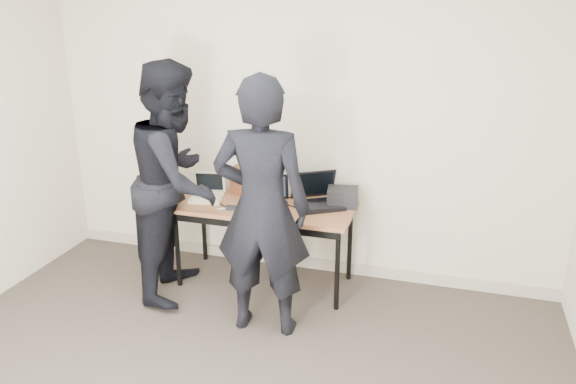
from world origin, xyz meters
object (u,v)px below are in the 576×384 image
at_px(equipment_box, 343,197).
at_px(leather_satchel, 252,181).
at_px(laptop_center, 267,199).
at_px(laptop_beige, 207,194).
at_px(laptop_right, 317,198).
at_px(desk, 264,212).
at_px(person_typist, 262,209).
at_px(person_observer, 176,181).

bearing_deg(equipment_box, leather_satchel, 177.48).
relative_size(laptop_center, equipment_box, 1.52).
relative_size(laptop_beige, laptop_center, 0.82).
bearing_deg(laptop_right, laptop_beige, 155.60).
bearing_deg(equipment_box, desk, -163.06).
relative_size(desk, person_typist, 0.79).
bearing_deg(leather_satchel, person_typist, -64.78).
xyz_separation_m(laptop_beige, laptop_right, (0.94, 0.12, 0.02)).
xyz_separation_m(laptop_right, person_observer, (-1.07, -0.41, 0.18)).
height_order(desk, laptop_center, laptop_center).
height_order(leather_satchel, equipment_box, leather_satchel).
height_order(leather_satchel, person_typist, person_typist).
relative_size(equipment_box, person_typist, 0.13).
bearing_deg(laptop_center, laptop_right, 8.02).
relative_size(laptop_right, equipment_box, 2.00).
height_order(desk, leather_satchel, leather_satchel).
bearing_deg(person_typist, laptop_center, -79.90).
bearing_deg(person_observer, equipment_box, -78.47).
height_order(desk, laptop_right, laptop_right).
bearing_deg(person_typist, equipment_box, -121.88).
xyz_separation_m(leather_satchel, person_typist, (0.39, -0.87, 0.11)).
bearing_deg(leather_satchel, desk, -50.62).
relative_size(desk, laptop_center, 3.92).
distance_m(desk, person_typist, 0.74).
bearing_deg(person_observer, desk, -75.34).
bearing_deg(laptop_beige, laptop_center, -11.29).
height_order(laptop_beige, leather_satchel, leather_satchel).
bearing_deg(desk, leather_satchel, 128.29).
distance_m(laptop_beige, laptop_center, 0.55).
bearing_deg(equipment_box, laptop_center, -162.46).
distance_m(desk, laptop_beige, 0.52).
distance_m(laptop_center, equipment_box, 0.63).
height_order(laptop_center, equipment_box, laptop_center).
distance_m(laptop_right, person_typist, 0.83).
distance_m(laptop_center, person_typist, 0.70).
height_order(leather_satchel, person_observer, person_observer).
height_order(laptop_center, person_typist, person_typist).
bearing_deg(leather_satchel, laptop_beige, -146.19).
relative_size(equipment_box, person_observer, 0.13).
bearing_deg(laptop_center, laptop_beige, 168.34).
distance_m(laptop_right, leather_satchel, 0.62).
bearing_deg(desk, person_typist, -71.86).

